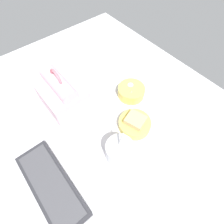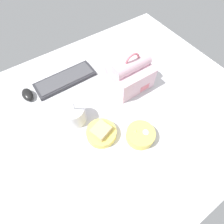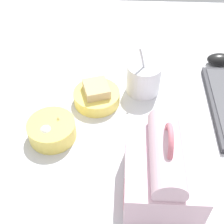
% 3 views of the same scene
% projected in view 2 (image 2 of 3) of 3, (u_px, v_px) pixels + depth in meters
% --- Properties ---
extents(desk_surface, '(1.40, 1.10, 0.02)m').
position_uv_depth(desk_surface, '(108.00, 113.00, 0.84)').
color(desk_surface, silver).
rests_on(desk_surface, ground).
extents(keyboard, '(0.32, 0.12, 0.02)m').
position_uv_depth(keyboard, '(65.00, 79.00, 0.93)').
color(keyboard, '#2D2D33').
rests_on(keyboard, desk_surface).
extents(lunch_bag, '(0.20, 0.16, 0.20)m').
position_uv_depth(lunch_bag, '(131.00, 75.00, 0.85)').
color(lunch_bag, beige).
rests_on(lunch_bag, desk_surface).
extents(soup_cup, '(0.10, 0.10, 0.15)m').
position_uv_depth(soup_cup, '(74.00, 114.00, 0.77)').
color(soup_cup, silver).
rests_on(soup_cup, desk_surface).
extents(bento_bowl_sandwich, '(0.13, 0.13, 0.06)m').
position_uv_depth(bento_bowl_sandwich, '(101.00, 133.00, 0.75)').
color(bento_bowl_sandwich, '#EFD65B').
rests_on(bento_bowl_sandwich, desk_surface).
extents(bento_bowl_snacks, '(0.12, 0.12, 0.06)m').
position_uv_depth(bento_bowl_snacks, '(140.00, 135.00, 0.74)').
color(bento_bowl_snacks, '#EFD65B').
rests_on(bento_bowl_snacks, desk_surface).
extents(computer_mouse, '(0.05, 0.08, 0.04)m').
position_uv_depth(computer_mouse, '(27.00, 95.00, 0.86)').
color(computer_mouse, black).
rests_on(computer_mouse, desk_surface).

